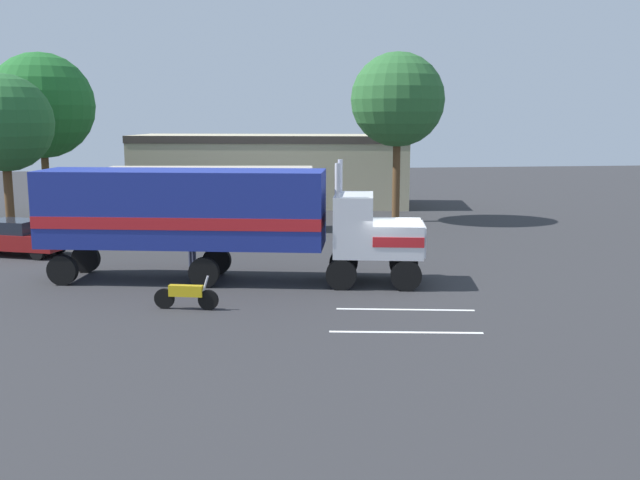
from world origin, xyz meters
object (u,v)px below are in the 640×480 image
person_bystander (192,245)px  parked_bus (211,192)px  semi_truck (212,214)px  tree_left (398,100)px  parked_car (17,237)px  motorcycle (186,295)px  tree_right (41,106)px  tree_center (4,123)px

person_bystander → parked_bus: size_ratio=0.15×
semi_truck → parked_bus: bearing=91.1°
semi_truck → tree_left: size_ratio=1.48×
semi_truck → tree_left: (10.44, 14.32, 4.50)m
parked_car → motorcycle: size_ratio=2.30×
parked_car → tree_right: 13.61m
semi_truck → parked_car: size_ratio=3.02×
person_bystander → parked_bus: bearing=86.3°
parked_bus → tree_right: (-9.86, 5.98, 4.65)m
parked_bus → parked_car: size_ratio=2.36×
parked_car → tree_right: bearing=96.6°
tree_left → tree_center: size_ratio=1.18×
tree_right → tree_center: bearing=-92.4°
tree_center → motorcycle: bearing=-58.7°
motorcycle → tree_left: 22.54m
semi_truck → tree_right: tree_right is taller
tree_left → tree_center: (-20.84, -2.68, -1.26)m
person_bystander → parked_car: size_ratio=0.34×
parked_car → motorcycle: 13.04m
person_bystander → tree_right: tree_right is taller
semi_truck → tree_left: bearing=53.9°
person_bystander → motorcycle: person_bystander is taller
semi_truck → motorcycle: semi_truck is taller
tree_center → tree_right: size_ratio=0.84×
semi_truck → tree_right: 21.50m
semi_truck → person_bystander: (-0.88, 2.66, -1.63)m
person_bystander → tree_left: 17.37m
semi_truck → tree_center: (-10.39, 11.64, 3.23)m
motorcycle → tree_left: (11.27, 18.39, 6.54)m
parked_car → tree_left: (19.14, 7.99, 6.21)m
person_bystander → parked_bus: (0.64, 9.87, 1.17)m
tree_center → tree_right: 6.94m
motorcycle → tree_center: tree_center is taller
person_bystander → parked_car: (-7.81, 3.67, -0.09)m
parked_bus → motorcycle: bearing=-92.0°
person_bystander → tree_center: tree_center is taller
parked_car → tree_center: 7.45m
tree_left → tree_center: 21.04m
tree_left → person_bystander: bearing=-134.2°
motorcycle → tree_center: size_ratio=0.25×
person_bystander → tree_center: (-9.51, 8.98, 4.86)m
semi_truck → parked_car: bearing=143.9°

